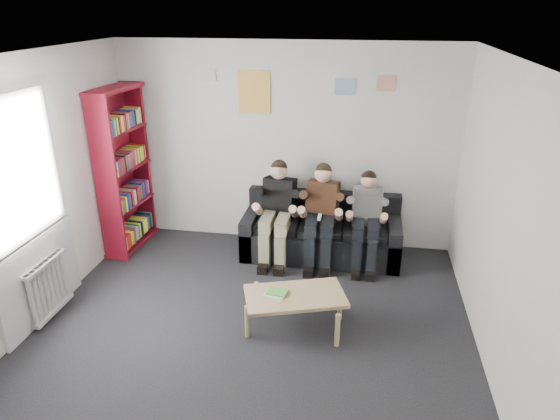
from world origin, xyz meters
name	(u,v)px	position (x,y,z in m)	size (l,w,h in m)	color
room_shell	(240,222)	(0.00, 0.00, 1.35)	(5.00, 5.00, 5.00)	black
sofa	(321,234)	(0.55, 2.11, 0.28)	(2.03, 0.83, 0.78)	black
bookshelf	(124,170)	(-2.06, 1.96, 1.08)	(0.32, 0.97, 2.16)	maroon
coffee_table	(295,299)	(0.44, 0.42, 0.35)	(1.00, 0.55, 0.40)	tan
game_cases	(276,293)	(0.25, 0.39, 0.41)	(0.22, 0.18, 0.03)	white
person_left	(277,213)	(-0.01, 1.92, 0.63)	(0.40, 0.86, 1.28)	black
person_middle	(321,216)	(0.55, 1.92, 0.63)	(0.40, 0.85, 1.27)	#4B2819
person_right	(366,221)	(1.12, 1.93, 0.60)	(0.36, 0.78, 1.21)	silver
radiator	(49,288)	(-2.15, 0.20, 0.35)	(0.10, 0.64, 0.60)	silver
window	(30,228)	(-2.22, 0.20, 1.03)	(0.05, 1.30, 2.36)	white
poster_large	(254,92)	(-0.40, 2.49, 2.05)	(0.42, 0.01, 0.55)	#E6E251
poster_blue	(345,87)	(0.75, 2.49, 2.15)	(0.25, 0.01, 0.20)	#3F8BD6
poster_pink	(386,84)	(1.25, 2.49, 2.20)	(0.22, 0.01, 0.18)	#C93E96
poster_sign	(208,75)	(-1.00, 2.49, 2.25)	(0.20, 0.01, 0.14)	silver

